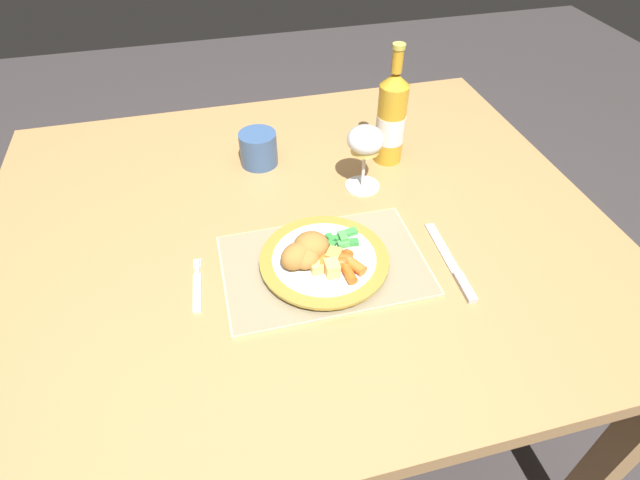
# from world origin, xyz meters

# --- Properties ---
(ground_plane) EXTENTS (6.00, 6.00, 0.00)m
(ground_plane) POSITION_xyz_m (0.00, 0.00, 0.00)
(ground_plane) COLOR #383333
(dining_table) EXTENTS (1.26, 1.05, 0.74)m
(dining_table) POSITION_xyz_m (0.00, 0.00, 0.66)
(dining_table) COLOR #AD7F4C
(dining_table) RESTS_ON ground
(placemat) EXTENTS (0.37, 0.25, 0.01)m
(placemat) POSITION_xyz_m (0.02, -0.14, 0.74)
(placemat) COLOR #CCB789
(placemat) RESTS_ON dining_table
(dinner_plate) EXTENTS (0.24, 0.24, 0.02)m
(dinner_plate) POSITION_xyz_m (0.02, -0.14, 0.76)
(dinner_plate) COLOR white
(dinner_plate) RESTS_ON placemat
(breaded_croquettes) EXTENTS (0.11, 0.10, 0.05)m
(breaded_croquettes) POSITION_xyz_m (-0.01, -0.14, 0.79)
(breaded_croquettes) COLOR tan
(breaded_croquettes) RESTS_ON dinner_plate
(green_beans_pile) EXTENTS (0.08, 0.08, 0.02)m
(green_beans_pile) POSITION_xyz_m (0.06, -0.12, 0.77)
(green_beans_pile) COLOR #338438
(green_beans_pile) RESTS_ON dinner_plate
(glazed_carrots) EXTENTS (0.09, 0.09, 0.02)m
(glazed_carrots) POSITION_xyz_m (0.04, -0.17, 0.78)
(glazed_carrots) COLOR orange
(glazed_carrots) RESTS_ON dinner_plate
(fork) EXTENTS (0.02, 0.13, 0.01)m
(fork) POSITION_xyz_m (-0.21, -0.14, 0.74)
(fork) COLOR silver
(fork) RESTS_ON dining_table
(table_knife) EXTENTS (0.03, 0.21, 0.01)m
(table_knife) POSITION_xyz_m (0.25, -0.21, 0.74)
(table_knife) COLOR silver
(table_knife) RESTS_ON dining_table
(wine_glass) EXTENTS (0.08, 0.08, 0.15)m
(wine_glass) POSITION_xyz_m (0.17, 0.08, 0.85)
(wine_glass) COLOR silver
(wine_glass) RESTS_ON dining_table
(bottle) EXTENTS (0.07, 0.07, 0.28)m
(bottle) POSITION_xyz_m (0.26, 0.17, 0.85)
(bottle) COLOR gold
(bottle) RESTS_ON dining_table
(roast_potatoes) EXTENTS (0.07, 0.06, 0.03)m
(roast_potatoes) POSITION_xyz_m (0.02, -0.18, 0.78)
(roast_potatoes) COLOR #E5BC66
(roast_potatoes) RESTS_ON dinner_plate
(drinking_cup) EXTENTS (0.09, 0.09, 0.08)m
(drinking_cup) POSITION_xyz_m (-0.04, 0.22, 0.78)
(drinking_cup) COLOR #385684
(drinking_cup) RESTS_ON dining_table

